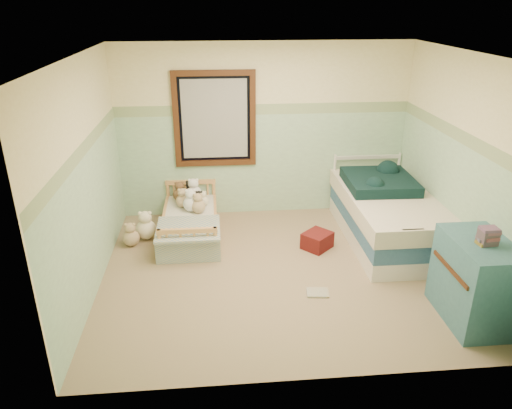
{
  "coord_description": "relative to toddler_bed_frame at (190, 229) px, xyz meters",
  "views": [
    {
      "loc": [
        -0.73,
        -4.95,
        3.03
      ],
      "look_at": [
        -0.24,
        0.35,
        0.73
      ],
      "focal_mm": 33.7,
      "sensor_mm": 36.0,
      "label": 1
    }
  ],
  "objects": [
    {
      "name": "ceiling",
      "position": [
        1.09,
        -1.05,
        2.41
      ],
      "size": [
        4.2,
        3.6,
        0.02
      ],
      "primitive_type": "cube",
      "color": "silver",
      "rests_on": "wall_back"
    },
    {
      "name": "wall_front",
      "position": [
        1.09,
        -2.85,
        1.15
      ],
      "size": [
        4.2,
        0.04,
        2.5
      ],
      "primitive_type": "cube",
      "color": "beige",
      "rests_on": "floor"
    },
    {
      "name": "plush_bed_tan",
      "position": [
        -0.1,
        0.28,
        0.31
      ],
      "size": [
        0.19,
        0.19,
        0.19
      ],
      "primitive_type": "sphere",
      "color": "tan",
      "rests_on": "toddler_mattress"
    },
    {
      "name": "floor_book",
      "position": [
        1.45,
        -1.57,
        -0.08
      ],
      "size": [
        0.26,
        0.21,
        0.02
      ],
      "primitive_type": "cube",
      "rotation": [
        0.0,
        0.0,
        -0.11
      ],
      "color": "gold",
      "rests_on": "floor"
    },
    {
      "name": "window_blinds",
      "position": [
        0.39,
        0.72,
        1.35
      ],
      "size": [
        0.92,
        0.01,
        1.12
      ],
      "primitive_type": "cube",
      "color": "#B5B5B4",
      "rests_on": "window_frame"
    },
    {
      "name": "plush_bed_dark",
      "position": [
        0.13,
        0.28,
        0.29
      ],
      "size": [
        0.16,
        0.16,
        0.16
      ],
      "primitive_type": "sphere",
      "color": "black",
      "rests_on": "toddler_mattress"
    },
    {
      "name": "twin_boxspring",
      "position": [
        2.64,
        -0.37,
        0.23
      ],
      "size": [
        1.04,
        2.09,
        0.22
      ],
      "primitive_type": "cube",
      "color": "navy",
      "rests_on": "twin_bed_frame"
    },
    {
      "name": "wainscot_mint",
      "position": [
        1.09,
        0.74,
        0.65
      ],
      "size": [
        4.2,
        0.01,
        1.5
      ],
      "primitive_type": "cube",
      "color": "#8DB395",
      "rests_on": "floor"
    },
    {
      "name": "plush_floor_tan",
      "position": [
        -0.77,
        -0.23,
        0.02
      ],
      "size": [
        0.22,
        0.22,
        0.22
      ],
      "primitive_type": "sphere",
      "color": "tan",
      "rests_on": "floor"
    },
    {
      "name": "floor",
      "position": [
        1.09,
        -1.05,
        -0.11
      ],
      "size": [
        4.2,
        3.6,
        0.02
      ],
      "primitive_type": "cube",
      "color": "tan",
      "rests_on": "ground"
    },
    {
      "name": "extra_plush_0",
      "position": [
        0.19,
        0.29,
        0.29
      ],
      "size": [
        0.15,
        0.15,
        0.15
      ],
      "primitive_type": "sphere",
      "color": "#F5EBC8",
      "rests_on": "toddler_mattress"
    },
    {
      "name": "extra_plush_3",
      "position": [
        0.02,
        0.13,
        0.32
      ],
      "size": [
        0.22,
        0.22,
        0.22
      ],
      "primitive_type": "sphere",
      "color": "white",
      "rests_on": "toddler_mattress"
    },
    {
      "name": "twin_bed_frame",
      "position": [
        2.64,
        -0.37,
        0.01
      ],
      "size": [
        1.04,
        2.09,
        0.22
      ],
      "primitive_type": "cube",
      "color": "white",
      "rests_on": "floor"
    },
    {
      "name": "wall_left",
      "position": [
        -1.01,
        -1.05,
        1.15
      ],
      "size": [
        0.04,
        3.6,
        2.5
      ],
      "primitive_type": "cube",
      "color": "beige",
      "rests_on": "floor"
    },
    {
      "name": "wall_right",
      "position": [
        3.19,
        -1.05,
        1.15
      ],
      "size": [
        0.04,
        3.6,
        2.5
      ],
      "primitive_type": "cube",
      "color": "beige",
      "rests_on": "floor"
    },
    {
      "name": "extra_plush_1",
      "position": [
        0.12,
        0.06,
        0.31
      ],
      "size": [
        0.19,
        0.19,
        0.19
      ],
      "primitive_type": "sphere",
      "color": "tan",
      "rests_on": "toddler_mattress"
    },
    {
      "name": "book_stack",
      "position": [
        2.9,
        -2.19,
        0.87
      ],
      "size": [
        0.18,
        0.14,
        0.16
      ],
      "primitive_type": "cube",
      "rotation": [
        0.0,
        0.0,
        0.09
      ],
      "color": "brown",
      "rests_on": "dresser"
    },
    {
      "name": "patchwork_quilt",
      "position": [
        0.0,
        -0.46,
        0.23
      ],
      "size": [
        0.8,
        0.74,
        0.03
      ],
      "primitive_type": "cube",
      "color": "#5784AF",
      "rests_on": "toddler_mattress"
    },
    {
      "name": "extra_plush_2",
      "position": [
        0.0,
        0.54,
        0.32
      ],
      "size": [
        0.2,
        0.2,
        0.2
      ],
      "primitive_type": "sphere",
      "color": "black",
      "rests_on": "toddler_mattress"
    },
    {
      "name": "plush_bed_brown",
      "position": [
        -0.15,
        0.5,
        0.32
      ],
      "size": [
        0.2,
        0.2,
        0.2
      ],
      "primitive_type": "sphere",
      "color": "brown",
      "rests_on": "toddler_mattress"
    },
    {
      "name": "plush_floor_cream",
      "position": [
        -0.59,
        -0.04,
        0.04
      ],
      "size": [
        0.27,
        0.27,
        0.27
      ],
      "primitive_type": "sphere",
      "color": "#F5EBC8",
      "rests_on": "floor"
    },
    {
      "name": "teal_blanket",
      "position": [
        2.59,
        -0.07,
        0.63
      ],
      "size": [
        0.91,
        0.97,
        0.14
      ],
      "primitive_type": "cube",
      "rotation": [
        0.0,
        0.0,
        -0.03
      ],
      "color": "black",
      "rests_on": "twin_mattress"
    },
    {
      "name": "twin_mattress",
      "position": [
        2.64,
        -0.37,
        0.45
      ],
      "size": [
        1.09,
        2.13,
        0.22
      ],
      "primitive_type": "cube",
      "color": "silver",
      "rests_on": "twin_boxspring"
    },
    {
      "name": "red_pillow",
      "position": [
        1.67,
        -0.52,
        0.01
      ],
      "size": [
        0.46,
        0.46,
        0.22
      ],
      "primitive_type": "cube",
      "rotation": [
        0.0,
        0.0,
        0.75
      ],
      "color": "maroon",
      "rests_on": "floor"
    },
    {
      "name": "window_frame",
      "position": [
        0.39,
        0.71,
        1.35
      ],
      "size": [
        1.16,
        0.06,
        1.36
      ],
      "primitive_type": "cube",
      "color": "#442010",
      "rests_on": "wall_back"
    },
    {
      "name": "plush_bed_white",
      "position": [
        0.05,
        0.5,
        0.33
      ],
      "size": [
        0.23,
        0.23,
        0.23
      ],
      "primitive_type": "sphere",
      "color": "white",
      "rests_on": "toddler_mattress"
    },
    {
      "name": "wall_back",
      "position": [
        1.09,
        0.75,
        1.15
      ],
      "size": [
        4.2,
        0.04,
        2.5
      ],
      "primitive_type": "cube",
      "color": "beige",
      "rests_on": "floor"
    },
    {
      "name": "toddler_mattress",
      "position": [
        0.0,
        0.0,
        0.16
      ],
      "size": [
        0.68,
        1.42,
        0.12
      ],
      "primitive_type": "cube",
      "color": "white",
      "rests_on": "toddler_bed_frame"
    },
    {
      "name": "border_strip",
      "position": [
        1.09,
        0.74,
        1.48
      ],
      "size": [
        4.2,
        0.01,
        0.15
      ],
      "primitive_type": "cube",
      "color": "#4F7350",
      "rests_on": "wall_back"
    },
    {
      "name": "toddler_bed_frame",
      "position": [
        0.0,
        0.0,
        0.0
      ],
      "size": [
        0.74,
        1.48,
        0.19
      ],
      "primitive_type": "cube",
      "color": "#C67841",
      "rests_on": "floor"
    },
    {
      "name": "dresser",
      "position": [
        2.9,
        -2.14,
        0.35
      ],
      "size": [
        0.55,
        0.88,
        0.88
      ],
      "primitive_type": "cube",
      "color": "#325D6F",
      "rests_on": "floor"
    }
  ]
}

